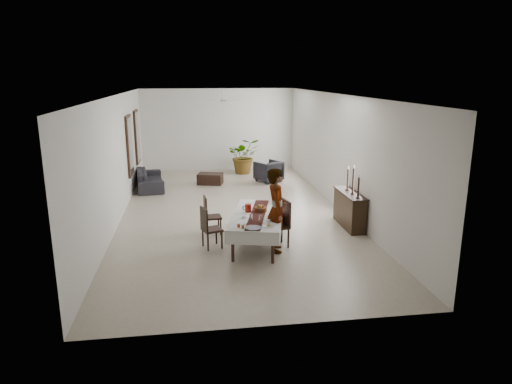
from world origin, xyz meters
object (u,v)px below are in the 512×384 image
at_px(woman, 276,210).
at_px(sideboard_body, 349,210).
at_px(red_pitcher, 248,208).
at_px(sofa, 150,179).
at_px(dining_table_top, 258,215).

xyz_separation_m(woman, sideboard_body, (2.12, 1.35, -0.49)).
height_order(red_pitcher, sofa, red_pitcher).
bearing_deg(red_pitcher, sofa, 115.40).
bearing_deg(woman, red_pitcher, 45.77).
relative_size(dining_table_top, red_pitcher, 12.00).
relative_size(dining_table_top, sofa, 1.06).
relative_size(woman, sideboard_body, 1.29).
height_order(woman, sideboard_body, woman).
distance_m(dining_table_top, woman, 0.60).
xyz_separation_m(sideboard_body, sofa, (-5.28, 4.82, -0.12)).
bearing_deg(red_pitcher, sideboard_body, 15.10).
distance_m(red_pitcher, sideboard_body, 2.77).
bearing_deg(woman, sofa, 32.86).
distance_m(red_pitcher, sofa, 6.15).
bearing_deg(sideboard_body, sofa, 137.60).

